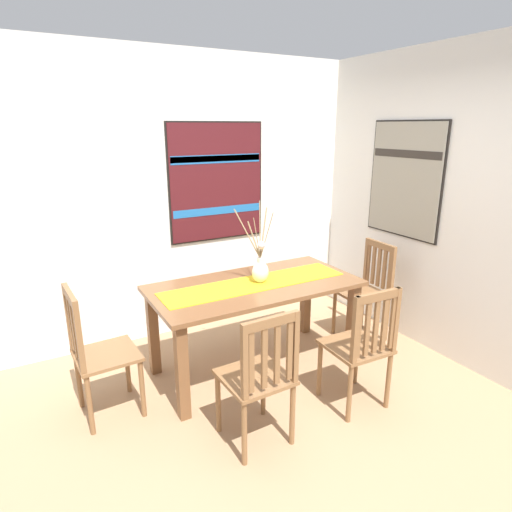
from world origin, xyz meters
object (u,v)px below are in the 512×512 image
painting_on_back_wall (217,182)px  dining_table (255,297)px  centerpiece_vase (260,268)px  chair_3 (367,288)px  chair_0 (98,352)px  painting_on_side_wall (405,180)px  chair_1 (361,345)px  chair_2 (259,376)px

painting_on_back_wall → dining_table: bearing=-97.6°
centerpiece_vase → chair_3: (1.19, -0.02, -0.40)m
chair_0 → painting_on_side_wall: 3.06m
dining_table → chair_0: (-1.28, -0.02, -0.15)m
painting_on_back_wall → painting_on_side_wall: 1.81m
centerpiece_vase → chair_1: size_ratio=0.70×
chair_2 → chair_3: bearing=25.8°
painting_on_side_wall → dining_table: bearing=178.5°
chair_0 → painting_on_back_wall: painting_on_back_wall is taller
dining_table → painting_on_side_wall: bearing=-1.5°
chair_0 → painting_on_side_wall: size_ratio=0.92×
chair_2 → painting_on_side_wall: painting_on_side_wall is taller
chair_1 → chair_3: 1.18m
centerpiece_vase → chair_0: centerpiece_vase is taller
centerpiece_vase → chair_2: size_ratio=0.70×
centerpiece_vase → dining_table: bearing=-177.2°
dining_table → centerpiece_vase: 0.25m
dining_table → chair_1: size_ratio=1.79×
centerpiece_vase → painting_on_back_wall: (0.08, 1.01, 0.59)m
chair_1 → painting_on_side_wall: painting_on_side_wall is taller
centerpiece_vase → chair_0: size_ratio=0.68×
chair_0 → painting_on_back_wall: (1.41, 1.03, 0.99)m
centerpiece_vase → chair_3: size_ratio=0.71×
chair_3 → centerpiece_vase: bearing=178.8°
chair_1 → chair_2: bearing=178.8°
centerpiece_vase → painting_on_side_wall: (1.55, -0.05, 0.64)m
painting_on_back_wall → chair_2: bearing=-107.2°
centerpiece_vase → chair_2: 1.05m
chair_1 → painting_on_side_wall: (1.19, 0.81, 1.03)m
chair_1 → centerpiece_vase: bearing=112.4°
centerpiece_vase → chair_0: 1.39m
dining_table → painting_on_back_wall: size_ratio=1.49×
chair_1 → chair_3: size_ratio=1.01×
chair_0 → chair_1: (1.68, -0.83, 0.00)m
dining_table → chair_2: chair_2 is taller
chair_0 → chair_1: bearing=-26.4°
chair_0 → chair_1: 1.88m
chair_1 → chair_2: 0.84m
centerpiece_vase → painting_on_back_wall: size_ratio=0.58×
centerpiece_vase → chair_1: (0.35, -0.86, -0.39)m
chair_0 → dining_table: bearing=0.9°
chair_3 → painting_on_back_wall: size_ratio=0.83×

